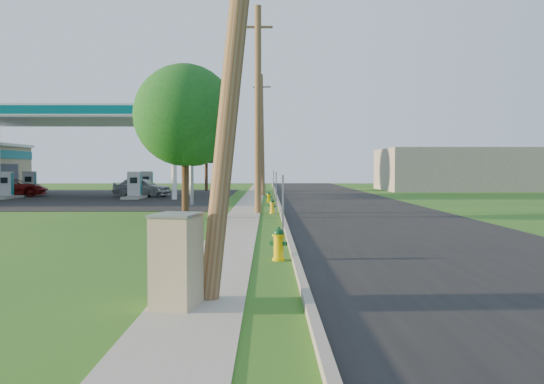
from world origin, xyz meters
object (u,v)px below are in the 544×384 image
object	(u,v)px
hydrant_near	(279,244)
fuel_pump_ne	(135,188)
utility_pole_near	(239,4)
tree_lot	(207,138)
fuel_pump_sw	(30,187)
utility_cabinet	(177,261)
price_pylon	(191,110)
hydrant_mid	(272,206)
utility_pole_mid	(258,109)
utility_pole_far	(262,134)
car_red	(13,187)
tree_verge	(187,119)
fuel_pump_nw	(6,188)
fuel_pump_se	(147,187)
hydrant_far	(269,197)
car_silver	(142,187)

from	to	relation	value
hydrant_near	fuel_pump_ne	bearing A→B (deg)	109.63
utility_pole_near	tree_lot	distance (m)	44.84
fuel_pump_sw	utility_cabinet	xyz separation A→B (m)	(16.96, -35.52, 0.02)
fuel_pump_ne	price_pylon	bearing A→B (deg)	-56.31
hydrant_mid	utility_pole_mid	bearing A→B (deg)	166.43
fuel_pump_ne	hydrant_near	distance (m)	28.63
utility_pole_far	car_red	xyz separation A→B (m)	(-18.76, -1.97, -4.11)
fuel_pump_ne	fuel_pump_sw	distance (m)	9.85
hydrant_mid	car_red	xyz separation A→B (m)	(-19.43, 16.20, 0.35)
tree_verge	hydrant_mid	size ratio (longest dim) A/B	9.39
fuel_pump_nw	price_pylon	bearing A→B (deg)	-28.18
fuel_pump_nw	fuel_pump_se	size ratio (longest dim) A/B	1.00
tree_lot	fuel_pump_nw	bearing A→B (deg)	-133.12
hydrant_mid	car_red	bearing A→B (deg)	140.19
fuel_pump_nw	fuel_pump_sw	xyz separation A→B (m)	(0.00, 4.00, 0.00)
fuel_pump_nw	hydrant_far	xyz separation A→B (m)	(18.41, -4.30, -0.40)
fuel_pump_ne	hydrant_mid	world-z (taller)	fuel_pump_ne
utility_cabinet	hydrant_mid	bearing A→B (deg)	84.98
utility_pole_mid	hydrant_mid	xyz separation A→B (m)	(0.67, -0.16, -4.61)
utility_pole_near	fuel_pump_ne	distance (m)	32.51
utility_pole_mid	fuel_pump_se	xyz separation A→B (m)	(-8.90, 17.00, -4.23)
utility_pole_mid	hydrant_near	world-z (taller)	utility_pole_mid
utility_pole_far	car_silver	world-z (taller)	utility_pole_far
fuel_pump_se	car_silver	bearing A→B (deg)	-92.66
hydrant_near	hydrant_mid	xyz separation A→B (m)	(-0.05, 13.81, -0.05)
utility_pole_near	fuel_pump_sw	distance (m)	39.52
utility_pole_mid	car_red	size ratio (longest dim) A/B	1.97
utility_pole_near	utility_pole_mid	size ratio (longest dim) A/B	0.97
utility_pole_far	car_silver	bearing A→B (deg)	-165.36
fuel_pump_ne	car_silver	distance (m)	2.66
utility_pole_mid	car_silver	world-z (taller)	utility_pole_mid
price_pylon	car_silver	size ratio (longest dim) A/B	1.57
utility_pole_mid	tree_lot	xyz separation A→B (m)	(-5.22, 26.54, -0.04)
fuel_pump_se	car_silver	size ratio (longest dim) A/B	0.74
fuel_pump_nw	fuel_pump_se	bearing A→B (deg)	23.96
fuel_pump_sw	hydrant_near	world-z (taller)	fuel_pump_sw
fuel_pump_nw	fuel_pump_se	distance (m)	9.85
tree_lot	hydrant_mid	distance (m)	27.72
fuel_pump_ne	hydrant_mid	bearing A→B (deg)	-53.98
fuel_pump_sw	hydrant_far	xyz separation A→B (m)	(18.41, -8.30, -0.40)
tree_verge	utility_cabinet	xyz separation A→B (m)	(2.03, -15.68, -3.50)
utility_pole_near	fuel_pump_se	xyz separation A→B (m)	(-8.90, 35.00, -4.08)
fuel_pump_ne	hydrant_near	xyz separation A→B (m)	(9.62, -26.97, -0.33)
hydrant_mid	tree_lot	bearing A→B (deg)	102.43
fuel_pump_ne	hydrant_far	distance (m)	10.35
hydrant_near	hydrant_far	xyz separation A→B (m)	(-0.21, 22.67, -0.06)
hydrant_mid	hydrant_near	bearing A→B (deg)	-89.79
utility_pole_mid	fuel_pump_ne	bearing A→B (deg)	124.40
utility_pole_near	utility_pole_mid	xyz separation A→B (m)	(-0.00, 18.00, 0.15)
tree_verge	utility_pole_near	bearing A→B (deg)	-78.90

